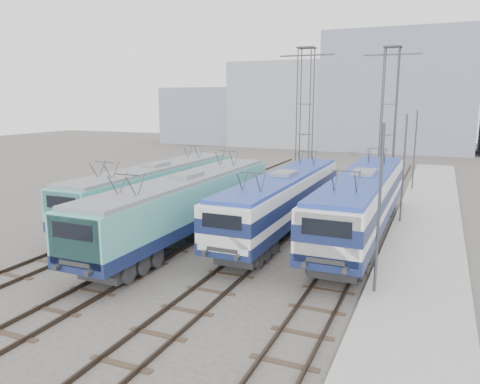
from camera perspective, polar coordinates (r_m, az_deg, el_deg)
The scene contains 14 objects.
ground at distance 21.01m, azimuth -9.18°, elevation -10.91°, with size 160.00×160.00×0.00m, color #514C47.
platform at distance 25.54m, azimuth 21.39°, elevation -7.17°, with size 4.00×70.00×0.30m, color #9E9E99.
locomotive_far_left at distance 31.76m, azimuth -10.32°, elevation 0.67°, with size 2.73×17.26×3.25m.
locomotive_center_left at distance 26.24m, azimuth -6.69°, elevation -1.27°, with size 2.83×17.86×3.36m.
locomotive_center_right at distance 27.76m, azimuth 5.24°, elevation -0.62°, with size 2.71×17.12×3.22m.
locomotive_far_right at distance 27.37m, azimuth 14.68°, elevation -0.81°, with size 2.90×18.33×3.45m.
catenary_tower_west at distance 39.81m, azimuth 7.91°, elevation 9.33°, with size 4.50×1.20×12.00m.
catenary_tower_east at distance 40.57m, azimuth 17.67°, elevation 8.95°, with size 4.50×1.20×12.00m.
mast_front at distance 18.96m, azimuth 16.56°, elevation -2.55°, with size 0.12×0.12×7.00m, color #3F4247.
mast_mid at distance 30.72m, azimuth 19.29°, elevation 2.41°, with size 0.12×0.12×7.00m, color #3F4247.
mast_rear at distance 42.62m, azimuth 20.51°, elevation 4.61°, with size 0.12×0.12×7.00m, color #3F4247.
building_west at distance 82.13m, azimuth 5.93°, elevation 10.52°, with size 18.00×12.00×14.00m, color #8D939E.
building_center at distance 78.63m, azimuth 18.83°, elevation 11.43°, with size 22.00×14.00×18.00m, color gray.
building_far_west at distance 88.29m, azimuth -4.18°, elevation 9.29°, with size 14.00×10.00×10.00m, color gray.
Camera 1 is at (10.61, -16.35, 7.84)m, focal length 35.00 mm.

